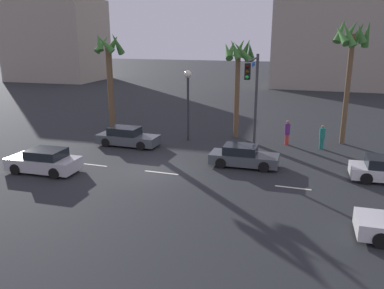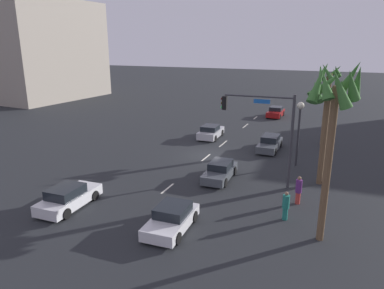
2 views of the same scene
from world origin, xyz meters
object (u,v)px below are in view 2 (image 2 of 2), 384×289
at_px(traffic_signal, 268,124).
at_px(pedestrian_0, 286,205).
at_px(car_3, 276,112).
at_px(car_0, 211,132).
at_px(palm_tree_0, 327,102).
at_px(building_2, 38,51).
at_px(car_1, 220,171).
at_px(car_2, 172,219).
at_px(streetlamp, 299,121).
at_px(palm_tree_2, 327,88).
at_px(car_5, 270,143).
at_px(palm_tree_1, 336,103).
at_px(pedestrian_1, 299,190).
at_px(car_4, 69,197).

distance_m(traffic_signal, pedestrian_0, 6.22).
bearing_deg(car_3, pedestrian_0, 11.28).
height_order(car_0, palm_tree_0, palm_tree_0).
bearing_deg(pedestrian_0, building_2, -121.86).
distance_m(car_3, palm_tree_0, 24.74).
distance_m(car_1, car_2, 8.03).
xyz_separation_m(streetlamp, palm_tree_2, (-7.46, 1.56, 1.84)).
height_order(car_3, car_5, car_3).
height_order(traffic_signal, palm_tree_2, palm_tree_2).
height_order(car_1, car_2, car_2).
xyz_separation_m(car_3, car_5, (16.01, 2.35, -0.01)).
bearing_deg(palm_tree_2, palm_tree_1, 3.42).
distance_m(car_1, pedestrian_1, 6.26).
xyz_separation_m(car_1, car_5, (-8.92, 1.95, 0.02)).
bearing_deg(palm_tree_0, car_0, -127.73).
height_order(car_4, pedestrian_1, pedestrian_1).
bearing_deg(car_4, traffic_signal, 128.64).
xyz_separation_m(pedestrian_0, pedestrian_1, (-2.44, 0.41, 0.06)).
xyz_separation_m(traffic_signal, streetlamp, (-5.14, 1.54, -0.64)).
height_order(car_0, car_2, car_0).
bearing_deg(pedestrian_1, car_2, -44.92).
distance_m(palm_tree_2, building_2, 51.75).
xyz_separation_m(car_1, palm_tree_1, (5.91, 7.50, 6.47)).
relative_size(car_4, car_5, 0.97).
xyz_separation_m(pedestrian_0, building_2, (-30.47, -49.03, 7.58)).
relative_size(car_0, car_3, 1.03).
bearing_deg(streetlamp, car_4, -41.53).
bearing_deg(traffic_signal, palm_tree_1, 35.04).
xyz_separation_m(streetlamp, pedestrian_0, (9.77, 0.64, -2.89)).
xyz_separation_m(car_3, palm_tree_1, (30.84, 7.90, 6.44)).
bearing_deg(pedestrian_0, pedestrian_1, 170.55).
distance_m(car_5, traffic_signal, 9.71).
bearing_deg(pedestrian_1, car_0, -140.65).
bearing_deg(car_4, pedestrian_1, 115.16).
distance_m(car_0, traffic_signal, 13.95).
height_order(streetlamp, building_2, building_2).
distance_m(car_3, streetlamp, 20.63).
distance_m(car_1, palm_tree_2, 15.07).
bearing_deg(car_5, car_0, -106.08).
height_order(car_5, pedestrian_0, pedestrian_0).
height_order(car_3, palm_tree_1, palm_tree_1).
xyz_separation_m(streetlamp, palm_tree_1, (11.13, 2.67, 3.29)).
xyz_separation_m(car_4, car_5, (-17.08, 8.97, -0.02)).
distance_m(car_1, car_3, 24.93).
relative_size(car_1, car_4, 0.96).
bearing_deg(pedestrian_0, car_4, -73.85).
bearing_deg(car_0, traffic_signal, 36.73).
height_order(traffic_signal, building_2, building_2).
height_order(palm_tree_1, building_2, building_2).
distance_m(streetlamp, palm_tree_2, 7.84).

